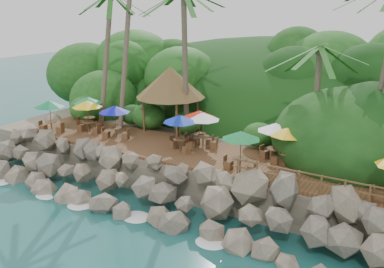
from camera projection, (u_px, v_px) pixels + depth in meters
The scene contains 11 objects.
ground at pixel (133, 224), 22.71m from camera, with size 140.00×140.00×0.00m, color #19514F.
land_base at pixel (254, 131), 35.54m from camera, with size 32.00×25.20×2.10m, color gray.
jungle_hill at pixel (284, 123), 42.00m from camera, with size 44.80×28.00×15.40m, color #143811.
seawall at pixel (155, 190), 24.02m from camera, with size 29.00×4.00×2.30m, color gray, non-canonical shape.
terrace at pixel (192, 152), 27.00m from camera, with size 26.00×5.00×0.20m, color brown.
jungle_foliage at pixel (249, 147), 35.02m from camera, with size 44.00×16.00×12.00m, color #143811, non-canonical shape.
foam_line at pixel (137, 221), 22.95m from camera, with size 25.20×0.80×0.06m.
palapa at pixel (170, 82), 30.59m from camera, with size 4.97×4.97×4.60m.
dining_clusters at pixel (181, 120), 26.65m from camera, with size 24.69×4.98×2.30m.
railing at pixel (310, 180), 20.89m from camera, with size 8.30×0.10×1.00m.
waiter at pixel (338, 166), 21.87m from camera, with size 0.67×0.44×1.83m, color white.
Camera 1 is at (13.13, -15.88, 11.10)m, focal length 40.39 mm.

